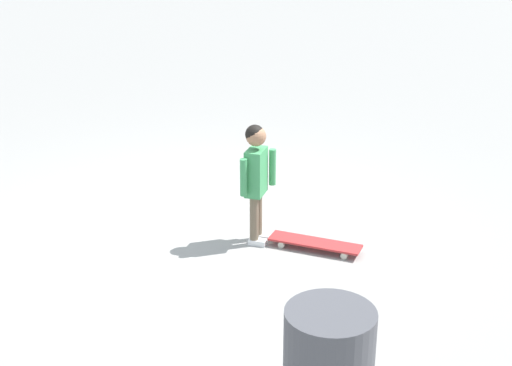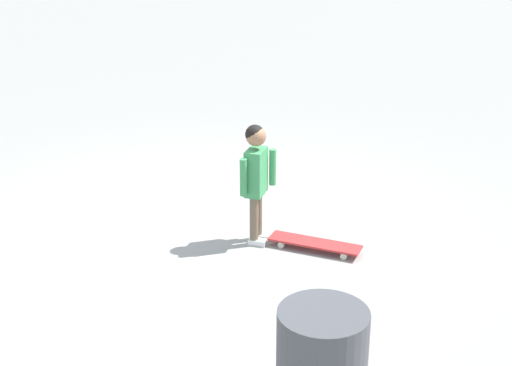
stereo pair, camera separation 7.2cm
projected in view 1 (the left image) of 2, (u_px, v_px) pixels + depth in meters
ground_plane at (199, 232)px, 6.39m from camera, size 50.00×50.00×0.00m
child_person at (256, 171)px, 5.97m from camera, size 0.23×0.40×1.06m
skateboard at (315, 243)px, 6.05m from camera, size 0.81×0.33×0.07m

